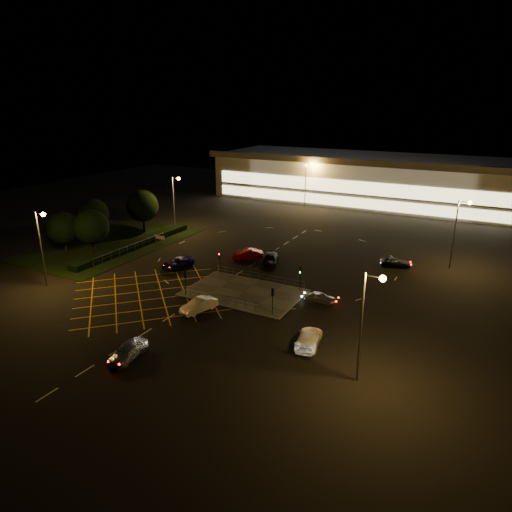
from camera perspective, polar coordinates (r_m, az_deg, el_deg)
The scene contains 28 objects.
ground at distance 60.32m, azimuth -2.29°, elevation -3.61°, with size 180.00×180.00×0.00m, color black.
pedestrian_island at distance 57.78m, azimuth -1.56°, elevation -4.58°, with size 14.00×9.00×0.12m, color #4C4944.
grass_verge at distance 81.31m, azimuth -17.44°, elevation 1.52°, with size 18.00×30.00×0.08m, color black.
hedge at distance 77.80m, azimuth -14.85°, elevation 1.36°, with size 2.00×26.00×1.00m, color black.
supermarket at distance 115.00m, azimuth 13.53°, elevation 9.44°, with size 72.00×26.50×10.50m.
streetlight_sw at distance 63.62m, azimuth -25.21°, elevation 2.02°, with size 1.78×0.56×10.03m.
streetlight_se at distance 38.66m, azimuth 13.75°, elevation -6.90°, with size 1.78×0.56×10.03m.
streetlight_nw at distance 85.55m, azimuth -10.07°, elevation 7.45°, with size 1.78×0.56×10.03m.
streetlight_ne at distance 70.19m, azimuth 24.05°, elevation 3.62°, with size 1.78×0.56×10.03m.
streetlight_far_left at distance 104.57m, azimuth 6.44°, elevation 9.64°, with size 1.78×0.56×10.03m.
streetlight_far_right at distance 99.53m, azimuth 28.98°, elevation 6.97°, with size 1.78×0.56×10.03m.
signal_sw at distance 56.88m, azimuth -8.85°, elevation -2.68°, with size 0.28×0.30×3.15m.
signal_se at distance 51.06m, azimuth 2.10°, elevation -5.02°, with size 0.28×0.30×3.15m.
signal_nw at distance 63.03m, azimuth -4.56°, elevation -0.35°, with size 0.28×0.30×3.15m.
signal_ne at distance 57.83m, azimuth 5.56°, elevation -2.17°, with size 0.28×0.30×3.15m.
tree_a at distance 76.54m, azimuth -23.00°, elevation 3.18°, with size 5.04×5.04×6.86m.
tree_b at distance 82.99m, azimuth -19.72°, elevation 4.92°, with size 5.40×5.40×7.35m.
tree_c at distance 85.68m, azimuth -14.01°, elevation 6.09°, with size 5.76×5.76×7.84m.
tree_d at distance 94.16m, azimuth -14.31°, elevation 6.60°, with size 4.68×4.68×6.37m.
tree_e at distance 74.75m, azimuth -19.90°, elevation 3.46°, with size 5.40×5.40×7.35m.
car_near_silver at distance 45.28m, azimuth -15.72°, elevation -11.33°, with size 1.85×4.60×1.57m, color #AAACB1.
car_queue_white at distance 53.07m, azimuth -7.16°, elevation -6.12°, with size 1.59×4.55×1.50m, color white.
car_left_blue at distance 67.20m, azimuth -9.77°, elevation -0.84°, with size 2.36×5.12×1.42m, color #0C0B46.
car_far_dkgrey at distance 67.41m, azimuth 1.76°, elevation -0.45°, with size 2.16×5.31×1.54m, color black.
car_right_silver at distance 55.50m, azimuth 8.00°, elevation -5.13°, with size 1.50×3.72×1.27m, color #B0B4B8.
car_circ_red at distance 69.65m, azimuth -1.07°, elevation 0.20°, with size 1.64×4.70×1.55m, color maroon.
car_east_grey at distance 69.66m, azimuth 17.07°, elevation -0.79°, with size 2.04×4.42×1.23m, color black.
car_approach_white at distance 46.05m, azimuth 6.60°, elevation -10.17°, with size 2.14×5.27×1.53m, color white.
Camera 1 is at (28.16, -48.14, 22.96)m, focal length 32.00 mm.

